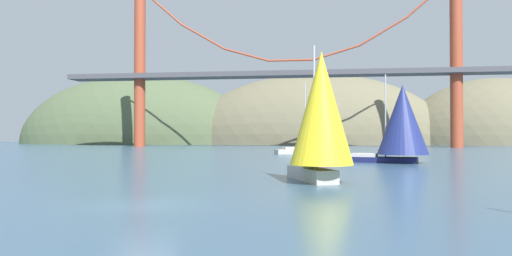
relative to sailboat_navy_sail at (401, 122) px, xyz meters
The scene contains 8 objects.
ground_plane 35.74m from the sailboat_navy_sail, 115.84° to the right, with size 360.00×360.00×0.00m, color #385670.
headland_center 103.68m from the sailboat_navy_sail, 95.80° to the left, with size 85.88×44.00×45.67m, color #6B664C.
headland_left 124.92m from the sailboat_navy_sail, 124.36° to the left, with size 83.16×44.00×46.95m, color #4C5B3D.
headland_right 112.35m from the sailboat_navy_sail, 66.63° to the left, with size 56.04×44.00×41.09m, color #6B664C.
suspension_bridge 66.56m from the sailboat_navy_sail, 103.78° to the left, with size 112.63×6.00×40.43m.
sailboat_navy_sail is the anchor object (origin of this frame).
sailboat_yellow_sail 23.53m from the sailboat_navy_sail, 110.66° to the right, with size 4.93×6.97×8.49m.
sailboat_crimson_sail 25.49m from the sailboat_navy_sail, 111.14° to the left, with size 10.27×7.72×11.17m.
Camera 1 is at (7.16, -18.53, 2.89)m, focal length 32.92 mm.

